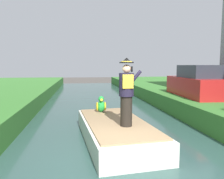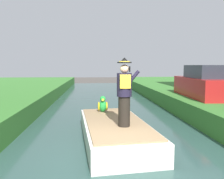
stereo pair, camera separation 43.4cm
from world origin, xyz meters
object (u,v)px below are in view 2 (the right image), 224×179
(person_pirate, at_px, (124,92))
(parked_car_red, at_px, (205,84))
(boat, at_px, (115,131))
(parrot_plush, at_px, (103,105))

(person_pirate, distance_m, parked_car_red, 6.20)
(person_pirate, height_order, parked_car_red, person_pirate)
(boat, distance_m, person_pirate, 1.39)
(boat, xyz_separation_m, parrot_plush, (-0.30, 1.34, 0.55))
(parrot_plush, bearing_deg, boat, -77.28)
(boat, height_order, person_pirate, person_pirate)
(person_pirate, xyz_separation_m, parrot_plush, (-0.50, 1.95, -0.68))
(parrot_plush, bearing_deg, parked_car_red, 25.52)
(person_pirate, distance_m, parrot_plush, 2.12)
(person_pirate, height_order, parrot_plush, person_pirate)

